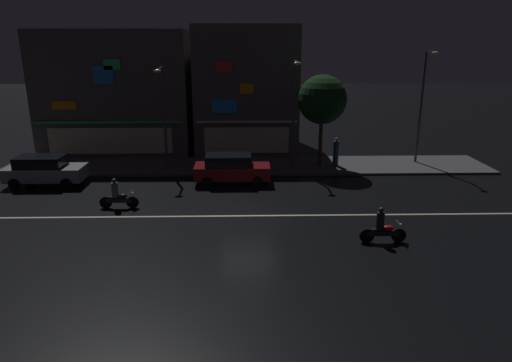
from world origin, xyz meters
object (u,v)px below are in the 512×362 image
object	(u,v)px
parked_car_trailing	(45,170)
streetlamp_mid	(294,105)
traffic_cone	(246,177)
pedestrian_on_sidewalk	(336,153)
motorcycle_following	(382,228)
streetlamp_west	(163,109)
parked_car_near_kerb	(231,168)
motorcycle_lead	(118,196)
streetlamp_east	(423,98)

from	to	relation	value
parked_car_trailing	streetlamp_mid	bearing A→B (deg)	-168.06
traffic_cone	streetlamp_mid	bearing A→B (deg)	42.53
pedestrian_on_sidewalk	motorcycle_following	size ratio (longest dim) A/B	0.96
streetlamp_west	motorcycle_following	xyz separation A→B (m)	(10.49, -11.11, -3.26)
pedestrian_on_sidewalk	parked_car_near_kerb	size ratio (longest dim) A/B	0.42
streetlamp_mid	parked_car_near_kerb	xyz separation A→B (m)	(-3.85, -2.96, -3.23)
motorcycle_lead	traffic_cone	bearing A→B (deg)	32.22
streetlamp_west	streetlamp_east	world-z (taller)	streetlamp_east
parked_car_trailing	motorcycle_lead	world-z (taller)	parked_car_trailing
pedestrian_on_sidewalk	streetlamp_west	bearing A→B (deg)	-46.47
motorcycle_following	streetlamp_mid	bearing A→B (deg)	-85.65
streetlamp_east	parked_car_trailing	xyz separation A→B (m)	(-22.75, -3.93, -3.52)
streetlamp_east	streetlamp_west	bearing A→B (deg)	-176.18
streetlamp_mid	motorcycle_lead	xyz separation A→B (m)	(-9.28, -7.05, -3.46)
streetlamp_mid	streetlamp_east	size ratio (longest dim) A/B	0.92
streetlamp_mid	motorcycle_lead	distance (m)	12.16
streetlamp_west	traffic_cone	world-z (taller)	streetlamp_west
motorcycle_following	pedestrian_on_sidewalk	bearing A→B (deg)	-99.55
streetlamp_west	parked_car_trailing	bearing A→B (deg)	-156.11
streetlamp_mid	parked_car_trailing	world-z (taller)	streetlamp_mid
motorcycle_lead	traffic_cone	world-z (taller)	motorcycle_lead
pedestrian_on_sidewalk	parked_car_trailing	size ratio (longest dim) A/B	0.42
streetlamp_mid	parked_car_near_kerb	world-z (taller)	streetlamp_mid
streetlamp_east	traffic_cone	distance (m)	12.57
streetlamp_west	streetlamp_mid	distance (m)	8.03
streetlamp_mid	parked_car_near_kerb	size ratio (longest dim) A/B	1.55
motorcycle_lead	parked_car_trailing	bearing A→B (deg)	139.96
streetlamp_east	motorcycle_following	world-z (taller)	streetlamp_east
pedestrian_on_sidewalk	parked_car_trailing	xyz separation A→B (m)	(-17.22, -3.32, -0.12)
parked_car_near_kerb	motorcycle_lead	world-z (taller)	parked_car_near_kerb
streetlamp_mid	traffic_cone	xyz separation A→B (m)	(-2.99, -2.74, -3.82)
parked_car_trailing	streetlamp_east	bearing A→B (deg)	-170.21
streetlamp_west	traffic_cone	distance (m)	6.70
streetlamp_west	pedestrian_on_sidewalk	size ratio (longest dim) A/B	3.43
streetlamp_east	motorcycle_lead	world-z (taller)	streetlamp_east
pedestrian_on_sidewalk	motorcycle_lead	distance (m)	14.12
parked_car_trailing	traffic_cone	bearing A→B (deg)	-178.46
streetlamp_mid	traffic_cone	world-z (taller)	streetlamp_mid
pedestrian_on_sidewalk	traffic_cone	size ratio (longest dim) A/B	3.31
streetlamp_west	motorcycle_lead	bearing A→B (deg)	-100.40
streetlamp_west	streetlamp_mid	size ratio (longest dim) A/B	0.94
streetlamp_mid	motorcycle_following	world-z (taller)	streetlamp_mid
motorcycle_lead	pedestrian_on_sidewalk	bearing A→B (deg)	29.05
streetlamp_west	parked_car_near_kerb	distance (m)	5.84
streetlamp_mid	streetlamp_east	xyz separation A→B (m)	(8.32, 0.88, 0.29)
parked_car_trailing	traffic_cone	world-z (taller)	parked_car_trailing
streetlamp_west	traffic_cone	bearing A→B (deg)	-26.64
pedestrian_on_sidewalk	motorcycle_following	world-z (taller)	pedestrian_on_sidewalk
streetlamp_mid	streetlamp_east	bearing A→B (deg)	6.00
streetlamp_west	traffic_cone	xyz separation A→B (m)	(5.04, -2.53, -3.61)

